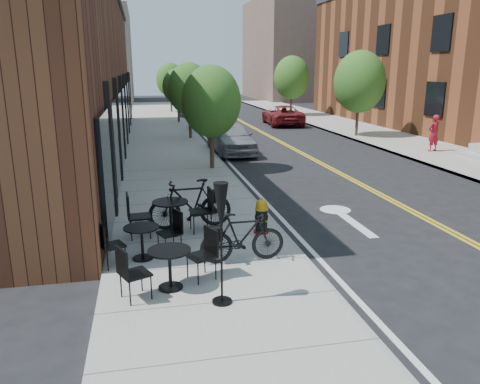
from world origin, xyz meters
TOP-DOWN VIEW (x-y plane):
  - ground at (0.00, 0.00)m, footprint 120.00×120.00m
  - sidewalk_near at (-2.00, 10.00)m, footprint 4.00×70.00m
  - sidewalk_far at (10.00, 10.00)m, footprint 4.00×70.00m
  - building_near at (-6.50, 14.00)m, footprint 5.00×28.00m
  - bg_building_left at (-8.00, 48.00)m, footprint 8.00×14.00m
  - bg_building_right at (16.00, 50.00)m, footprint 10.00×16.00m
  - tree_near_a at (-0.60, 9.00)m, footprint 2.20×2.20m
  - tree_near_b at (-0.60, 17.00)m, footprint 2.30×2.30m
  - tree_near_c at (-0.60, 25.00)m, footprint 2.10×2.10m
  - tree_near_d at (-0.60, 33.00)m, footprint 2.40×2.40m
  - tree_far_b at (8.60, 16.00)m, footprint 2.80×2.80m
  - tree_far_c at (8.60, 28.00)m, footprint 2.80×2.80m
  - fire_hydrant at (-0.55, 1.59)m, footprint 0.41×0.41m
  - bicycle_left at (-2.12, 2.25)m, footprint 1.99×0.66m
  - bicycle_right at (-1.33, 0.05)m, footprint 1.69×0.51m
  - bistro_set_a at (-2.79, -0.83)m, footprint 1.73×1.10m
  - bistro_set_b at (-2.60, 1.90)m, footprint 1.90×0.87m
  - bistro_set_c at (-3.25, 0.58)m, footprint 1.64×1.01m
  - patio_umbrella at (-2.00, -1.52)m, footprint 0.32×0.32m
  - parked_car_a at (0.80, 12.56)m, footprint 1.89×4.32m
  - parked_car_b at (0.80, 20.59)m, footprint 1.59×3.98m
  - parked_car_c at (0.80, 29.57)m, footprint 2.42×4.71m
  - parked_car_far at (6.30, 22.69)m, footprint 2.54×4.92m
  - pedestrian at (9.78, 10.59)m, footprint 0.68×0.53m

SIDE VIEW (x-z plane):
  - ground at x=0.00m, z-range 0.00..0.00m
  - sidewalk_near at x=-2.00m, z-range 0.00..0.12m
  - sidewalk_far at x=10.00m, z-range 0.00..0.12m
  - fire_hydrant at x=-0.55m, z-range 0.10..0.92m
  - bistro_set_c at x=-3.25m, z-range 0.12..1.00m
  - bistro_set_a at x=-2.79m, z-range 0.12..1.04m
  - bicycle_right at x=-1.33m, z-range 0.12..1.13m
  - bistro_set_b at x=-2.60m, z-range 0.12..1.14m
  - parked_car_b at x=0.80m, z-range 0.00..1.29m
  - parked_car_c at x=0.80m, z-range 0.00..1.31m
  - parked_car_far at x=6.30m, z-range 0.00..1.33m
  - bicycle_left at x=-2.12m, z-range 0.12..1.30m
  - parked_car_a at x=0.80m, z-range 0.00..1.45m
  - pedestrian at x=9.78m, z-range 0.12..1.77m
  - patio_umbrella at x=-2.00m, z-range 0.56..2.56m
  - tree_near_c at x=-0.60m, z-range 0.69..4.37m
  - tree_near_a at x=-0.60m, z-range 0.70..4.51m
  - tree_near_b at x=-0.60m, z-range 0.72..4.70m
  - tree_near_d at x=-0.60m, z-range 0.73..4.85m
  - tree_far_b at x=8.60m, z-range 0.75..5.37m
  - tree_far_c at x=8.60m, z-range 0.75..5.37m
  - building_near at x=-6.50m, z-range 0.00..7.00m
  - bg_building_left at x=-8.00m, z-range 0.00..10.00m
  - bg_building_right at x=16.00m, z-range 0.00..12.00m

